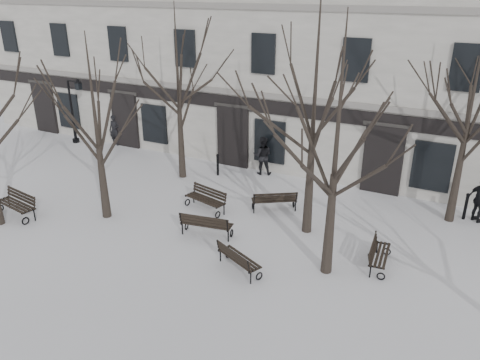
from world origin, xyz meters
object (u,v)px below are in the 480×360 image
Objects in this scene: bench_3 at (206,198)px; tree_2 at (339,120)px; bench_2 at (238,258)px; lamp_post at (75,106)px; tree_1 at (94,107)px; bench_4 at (274,200)px; bench_1 at (206,224)px; bench_5 at (378,253)px; bench_0 at (17,203)px.

tree_2 is at bearing -6.48° from bench_3.
lamp_post is at bearing -2.52° from bench_2.
tree_2 reaches higher than bench_3.
tree_2 is (8.55, 0.20, 0.55)m from tree_1.
tree_2 is 4.17× the size of bench_3.
tree_1 is 5.34m from bench_3.
bench_4 is at bearing 134.60° from tree_2.
lamp_post is at bearing -45.47° from bench_4.
lamp_post reaches higher than bench_1.
bench_1 is (-4.39, 0.18, -4.29)m from tree_2.
bench_1 is 1.02× the size of bench_3.
bench_3 is at bearing -20.56° from lamp_post.
tree_2 is 6.14m from bench_1.
bench_5 is (6.79, -0.98, -0.04)m from bench_3.
bench_4 is at bearing 31.01° from tree_1.
tree_1 is 4.00× the size of bench_2.
tree_1 is 8.57m from tree_2.
tree_1 is at bearing 92.88° from bench_5.
bench_4 is (1.33, 2.92, -0.02)m from bench_1.
bench_1 is at bearing 94.22° from bench_5.
bench_3 is (3.08, 2.21, -3.75)m from tree_1.
tree_2 is 2.13× the size of lamp_post.
tree_1 is 4.14× the size of bench_5.
bench_0 is 1.15× the size of bench_2.
bench_2 is at bearing -9.42° from tree_1.
tree_2 is at bearing -20.44° from lamp_post.
bench_3 is at bearing -21.42° from bench_2.
bench_2 is 4.37m from bench_5.
bench_4 is 4.84m from bench_5.
tree_2 is at bearing 101.62° from bench_4.
bench_1 reaches higher than bench_4.
bench_3 is (-5.47, 2.01, -4.30)m from tree_2.
bench_5 is (5.71, 0.85, -0.06)m from bench_1.
bench_4 is (2.41, 1.09, -0.01)m from bench_3.
tree_1 is at bearing 15.92° from bench_2.
bench_1 is at bearing -45.75° from bench_3.
bench_2 is 0.92× the size of bench_3.
tree_2 is 5.12m from bench_2.
bench_3 is (-1.08, 1.83, -0.01)m from bench_1.
bench_2 is at bearing -33.04° from bench_3.
tree_1 reaches higher than bench_0.
bench_5 is at bearing 38.11° from tree_2.
tree_2 is at bearing 123.85° from bench_5.
bench_5 is at bearing -123.70° from bench_2.
bench_0 is at bearing 97.62° from bench_5.
bench_0 reaches higher than bench_3.
bench_3 is at bearing 35.69° from tree_1.
tree_2 is 3.93× the size of bench_0.
bench_5 is 18.13m from lamp_post.
tree_2 is 4.67× the size of bench_5.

